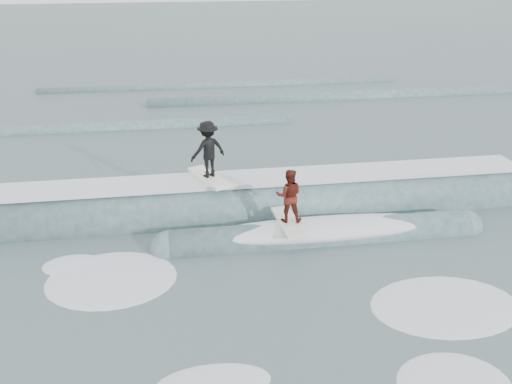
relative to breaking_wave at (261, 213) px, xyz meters
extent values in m
plane|color=#384F52|center=(-0.26, -3.73, -0.04)|extent=(160.00, 160.00, 0.00)
cylinder|color=#345258|center=(-0.26, 0.32, -0.04)|extent=(20.57, 2.15, 2.15)
cylinder|color=#345258|center=(1.54, -1.88, -0.04)|extent=(9.00, 1.12, 1.12)
sphere|color=#345258|center=(-2.96, -1.88, -0.04)|extent=(1.12, 1.12, 1.12)
sphere|color=#345258|center=(6.04, -1.88, -0.04)|extent=(1.12, 1.12, 1.12)
cube|color=white|center=(-0.26, 0.32, 1.10)|extent=(18.00, 1.30, 0.14)
ellipsoid|color=white|center=(1.54, -1.88, 0.26)|extent=(7.60, 1.30, 0.60)
cube|color=white|center=(-1.61, 0.32, 1.22)|extent=(1.27, 2.06, 0.10)
imported|color=black|center=(-1.61, 0.32, 2.17)|extent=(1.32, 1.07, 1.79)
cube|color=white|center=(0.49, -1.88, 0.57)|extent=(0.67, 2.03, 0.10)
imported|color=#4B150E|center=(0.49, -1.88, 1.41)|extent=(0.87, 0.74, 1.58)
ellipsoid|color=white|center=(-4.48, -3.22, -0.04)|extent=(3.42, 2.33, 0.10)
ellipsoid|color=white|center=(-2.20, -7.47, -0.04)|extent=(2.17, 1.48, 0.10)
ellipsoid|color=white|center=(-5.58, -2.33, -0.04)|extent=(1.96, 1.33, 0.10)
ellipsoid|color=white|center=(3.56, -5.70, -0.04)|extent=(4.12, 2.81, 0.10)
cylinder|color=#345258|center=(-7.87, 10.27, -0.04)|extent=(22.00, 0.70, 0.70)
cylinder|color=#345258|center=(7.13, 14.27, -0.04)|extent=(22.00, 0.80, 0.80)
cylinder|color=#345258|center=(0.68, 18.27, -0.04)|extent=(22.00, 0.60, 0.60)
camera|label=1|loc=(-2.75, -16.37, 7.95)|focal=40.00mm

